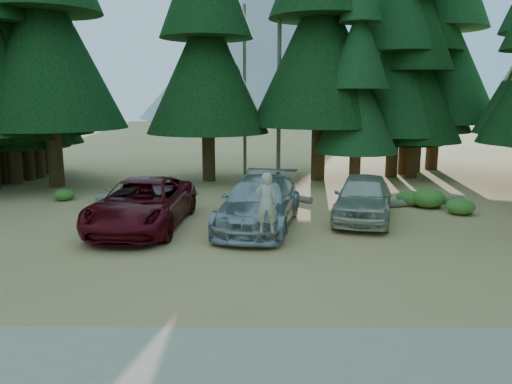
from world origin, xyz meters
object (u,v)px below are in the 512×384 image
red_pickup (142,204)px  silver_minivan_right (363,197)px  frisbee_player (266,203)px  log_right (411,202)px  silver_minivan_center (260,203)px  log_left (148,195)px  log_mid (281,195)px

red_pickup → silver_minivan_right: (8.34, 1.24, -0.00)m
frisbee_player → log_right: bearing=-132.7°
silver_minivan_right → frisbee_player: (-3.84, -4.09, 0.67)m
red_pickup → silver_minivan_center: 4.29m
silver_minivan_right → frisbee_player: size_ratio=2.75×
red_pickup → silver_minivan_center: bearing=5.3°
silver_minivan_center → red_pickup: bearing=-167.2°
log_left → log_mid: (6.30, 0.11, -0.02)m
frisbee_player → log_right: 9.28m
frisbee_player → log_right: size_ratio=0.36×
red_pickup → log_left: (-0.98, 5.29, -0.72)m
silver_minivan_center → silver_minivan_right: 4.19m
silver_minivan_center → log_right: 7.58m
red_pickup → log_mid: red_pickup is taller
red_pickup → log_right: 11.58m
red_pickup → log_mid: size_ratio=1.78×
silver_minivan_right → silver_minivan_center: bearing=-149.8°
silver_minivan_center → log_mid: size_ratio=1.72×
frisbee_player → log_left: bearing=-53.8°
silver_minivan_right → log_mid: silver_minivan_right is taller
silver_minivan_right → frisbee_player: frisbee_player is taller
silver_minivan_right → log_right: (2.63, 2.41, -0.72)m
red_pickup → log_left: 5.42m
log_right → log_mid: bearing=145.3°
log_right → log_left: bearing=154.6°
silver_minivan_right → log_mid: bearing=141.0°
log_right → red_pickup: bearing=-179.2°
frisbee_player → log_right: (6.47, 6.50, -1.39)m
silver_minivan_right → log_left: silver_minivan_right is taller
frisbee_player → log_mid: bearing=-93.5°
log_left → log_mid: bearing=-21.4°
silver_minivan_center → log_mid: silver_minivan_center is taller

